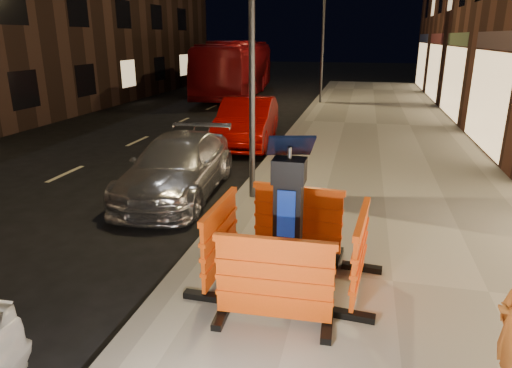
% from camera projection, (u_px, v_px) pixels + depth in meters
% --- Properties ---
extents(ground_plane, '(120.00, 120.00, 0.00)m').
position_uv_depth(ground_plane, '(191.00, 267.00, 7.07)').
color(ground_plane, black).
rests_on(ground_plane, ground).
extents(sidewalk, '(6.00, 60.00, 0.15)m').
position_uv_depth(sidewalk, '(392.00, 286.00, 6.40)').
color(sidewalk, gray).
rests_on(sidewalk, ground).
extents(kerb, '(0.30, 60.00, 0.15)m').
position_uv_depth(kerb, '(191.00, 263.00, 7.05)').
color(kerb, slate).
rests_on(kerb, ground).
extents(parking_kiosk, '(0.66, 0.66, 2.00)m').
position_uv_depth(parking_kiosk, '(288.00, 217.00, 6.00)').
color(parking_kiosk, black).
rests_on(parking_kiosk, sidewalk).
extents(barrier_front, '(1.45, 0.64, 1.11)m').
position_uv_depth(barrier_front, '(274.00, 282.00, 5.26)').
color(barrier_front, '#F75310').
rests_on(barrier_front, sidewalk).
extents(barrier_back, '(1.48, 0.74, 1.11)m').
position_uv_depth(barrier_back, '(298.00, 221.00, 7.02)').
color(barrier_back, '#F75310').
rests_on(barrier_back, sidewalk).
extents(barrier_kerbside, '(0.62, 1.44, 1.11)m').
position_uv_depth(barrier_kerbside, '(220.00, 240.00, 6.34)').
color(barrier_kerbside, '#F75310').
rests_on(barrier_kerbside, sidewalk).
extents(barrier_bldgside, '(0.71, 1.48, 1.11)m').
position_uv_depth(barrier_bldgside, '(359.00, 254.00, 5.93)').
color(barrier_bldgside, '#F75310').
rests_on(barrier_bldgside, sidewalk).
extents(car_silver, '(2.11, 4.57, 1.29)m').
position_uv_depth(car_silver, '(179.00, 194.00, 10.35)').
color(car_silver, silver).
rests_on(car_silver, ground).
extents(car_red, '(2.00, 4.71, 1.51)m').
position_uv_depth(car_red, '(247.00, 144.00, 15.10)').
color(car_red, '#8F0604').
rests_on(car_red, ground).
extents(bus_doubledecker, '(3.53, 11.56, 3.17)m').
position_uv_depth(bus_doubledecker, '(237.00, 96.00, 27.57)').
color(bus_doubledecker, maroon).
rests_on(bus_doubledecker, ground).
extents(street_lamp_mid, '(0.12, 0.12, 6.00)m').
position_uv_depth(street_lamp_mid, '(252.00, 50.00, 8.82)').
color(street_lamp_mid, '#3F3F44').
rests_on(street_lamp_mid, sidewalk).
extents(street_lamp_far, '(0.12, 0.12, 6.00)m').
position_uv_depth(street_lamp_far, '(323.00, 42.00, 22.72)').
color(street_lamp_far, '#3F3F44').
rests_on(street_lamp_far, sidewalk).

